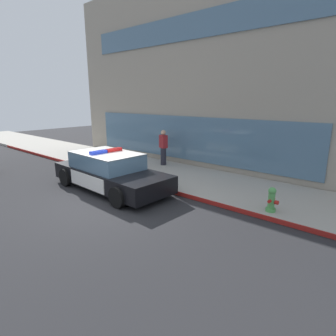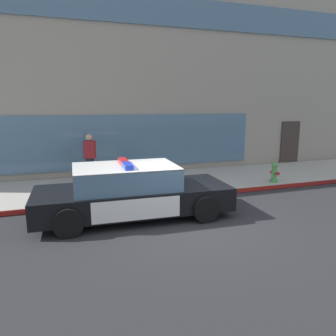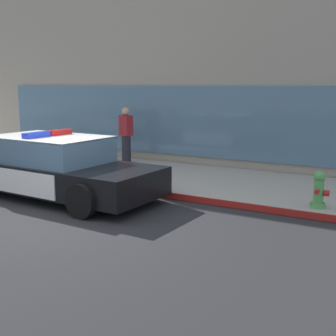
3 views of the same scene
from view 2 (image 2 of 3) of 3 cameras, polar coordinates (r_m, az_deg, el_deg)
The scene contains 7 objects.
ground at distance 8.21m, azimuth 4.46°, elevation -9.71°, with size 48.00×48.00×0.00m, color #262628.
sidewalk at distance 11.66m, azimuth -3.01°, elevation -2.89°, with size 48.00×3.51×0.15m, color #A39E93.
curb_red_paint at distance 10.03m, azimuth -0.24°, elevation -5.26°, with size 28.80×0.04×0.14m, color maroon.
storefront_building at distance 17.31m, azimuth -4.88°, elevation 16.35°, with size 20.81×8.17×8.91m.
police_cruiser at distance 8.51m, azimuth -6.51°, elevation -4.16°, with size 5.07×2.25×1.49m.
fire_hydrant at distance 12.18m, azimuth 18.23°, elevation -0.78°, with size 0.34×0.39×0.73m.
pedestrian_on_sidewalk at distance 12.01m, azimuth -13.62°, elevation 1.79°, with size 0.46×0.37×1.71m.
Camera 2 is at (-3.05, -7.02, 2.96)m, focal length 34.55 mm.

